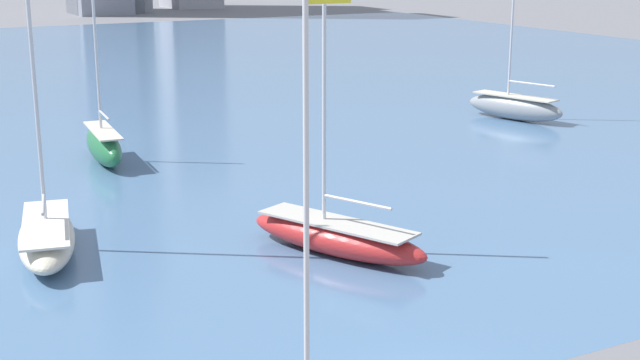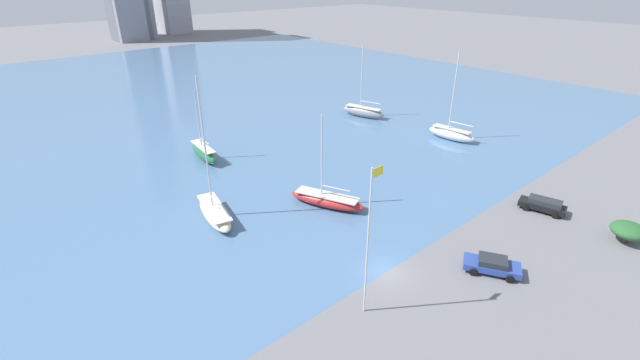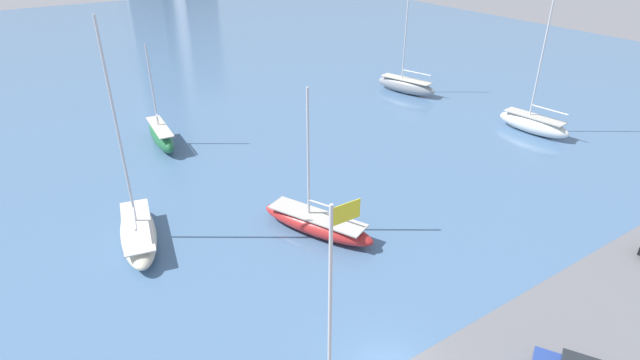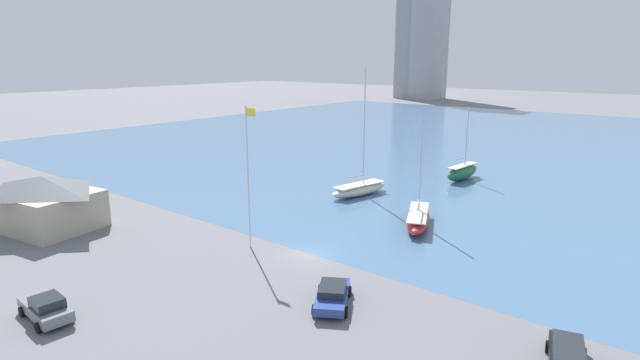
{
  "view_description": "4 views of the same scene",
  "coord_description": "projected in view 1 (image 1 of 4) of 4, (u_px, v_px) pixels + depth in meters",
  "views": [
    {
      "loc": [
        -14.5,
        -20.12,
        13.36
      ],
      "look_at": [
        4.11,
        14.67,
        3.0
      ],
      "focal_mm": 50.0,
      "sensor_mm": 36.0,
      "label": 1
    },
    {
      "loc": [
        -25.47,
        -20.12,
        25.2
      ],
      "look_at": [
        3.81,
        13.95,
        3.12
      ],
      "focal_mm": 24.0,
      "sensor_mm": 36.0,
      "label": 2
    },
    {
      "loc": [
        -13.06,
        -13.26,
        21.07
      ],
      "look_at": [
        3.72,
        12.06,
        4.92
      ],
      "focal_mm": 28.0,
      "sensor_mm": 36.0,
      "label": 3
    },
    {
      "loc": [
        26.62,
        -31.99,
        16.94
      ],
      "look_at": [
        -6.17,
        9.39,
        4.04
      ],
      "focal_mm": 28.0,
      "sensor_mm": 36.0,
      "label": 4
    }
  ],
  "objects": [
    {
      "name": "flag_pole",
      "position": [
        308.0,
        223.0,
        21.23
      ],
      "size": [
        1.24,
        0.14,
        12.96
      ],
      "color": "silver",
      "rests_on": "ground_plane"
    },
    {
      "name": "sailboat_green",
      "position": [
        104.0,
        145.0,
        56.57
      ],
      "size": [
        2.42,
        8.06,
        10.27
      ],
      "rotation": [
        0.0,
        0.0,
        -0.09
      ],
      "color": "#236B3D",
      "rests_on": "harbor_water"
    },
    {
      "name": "sailboat_cream",
      "position": [
        46.0,
        235.0,
        39.77
      ],
      "size": [
        4.26,
        9.27,
        15.9
      ],
      "rotation": [
        0.0,
        0.0,
        -0.21
      ],
      "color": "beige",
      "rests_on": "harbor_water"
    },
    {
      "name": "harbor_water",
      "position": [
        16.0,
        88.0,
        86.87
      ],
      "size": [
        180.0,
        140.0,
        0.0
      ],
      "color": "#4C7099",
      "rests_on": "ground_plane"
    },
    {
      "name": "sailboat_red",
      "position": [
        336.0,
        236.0,
        39.78
      ],
      "size": [
        5.97,
        9.5,
        11.15
      ],
      "rotation": [
        0.0,
        0.0,
        0.42
      ],
      "color": "#B72828",
      "rests_on": "harbor_water"
    },
    {
      "name": "sailboat_gray",
      "position": [
        514.0,
        106.0,
        70.74
      ],
      "size": [
        4.26,
        8.82,
        13.24
      ],
      "rotation": [
        0.0,
        0.0,
        0.28
      ],
      "color": "gray",
      "rests_on": "harbor_water"
    }
  ]
}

